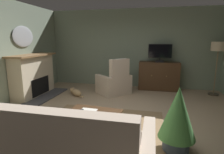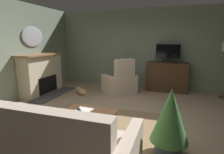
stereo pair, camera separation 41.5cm
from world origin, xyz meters
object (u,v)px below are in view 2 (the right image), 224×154
at_px(cat, 82,91).
at_px(wall_mirror_oval, 33,37).
at_px(coffee_table, 89,114).
at_px(potted_plant_tall_palm_by_window, 170,119).
at_px(tv_cabinet, 166,78).
at_px(tv_remote, 79,110).
at_px(armchair_in_far_corner, 120,83).
at_px(sofa_floral, 54,148).
at_px(folded_newspaper, 84,109).
at_px(television, 168,53).
at_px(fireplace, 42,75).

bearing_deg(cat, wall_mirror_oval, -169.17).
xyz_separation_m(coffee_table, potted_plant_tall_palm_by_window, (1.42, -0.19, 0.18)).
distance_m(tv_cabinet, coffee_table, 3.68).
relative_size(wall_mirror_oval, cat, 1.46).
bearing_deg(tv_remote, armchair_in_far_corner, -42.71).
distance_m(tv_cabinet, potted_plant_tall_palm_by_window, 3.67).
distance_m(tv_remote, armchair_in_far_corner, 2.70).
bearing_deg(potted_plant_tall_palm_by_window, sofa_floral, -147.96).
bearing_deg(tv_cabinet, wall_mirror_oval, -158.28).
bearing_deg(tv_remote, coffee_table, -123.60).
relative_size(wall_mirror_oval, tv_cabinet, 0.67).
height_order(folded_newspaper, sofa_floral, sofa_floral).
height_order(folded_newspaper, cat, folded_newspaper).
distance_m(television, potted_plant_tall_palm_by_window, 3.69).
bearing_deg(tv_cabinet, armchair_in_far_corner, -149.79).
distance_m(wall_mirror_oval, cat, 2.27).
height_order(fireplace, sofa_floral, fireplace).
distance_m(armchair_in_far_corner, cat, 1.25).
bearing_deg(tv_cabinet, folded_newspaper, -111.18).
xyz_separation_m(wall_mirror_oval, television, (3.99, 1.54, -0.52)).
bearing_deg(cat, tv_remote, -63.22).
bearing_deg(coffee_table, cat, 120.89).
relative_size(television, coffee_table, 0.75).
relative_size(television, potted_plant_tall_palm_by_window, 0.74).
height_order(sofa_floral, potted_plant_tall_palm_by_window, potted_plant_tall_palm_by_window).
bearing_deg(fireplace, potted_plant_tall_palm_by_window, -27.71).
bearing_deg(armchair_in_far_corner, tv_remote, -90.34).
relative_size(fireplace, armchair_in_far_corner, 1.43).
height_order(fireplace, armchair_in_far_corner, fireplace).
xyz_separation_m(fireplace, sofa_floral, (2.54, -2.96, -0.28)).
height_order(wall_mirror_oval, armchair_in_far_corner, wall_mirror_oval).
distance_m(tv_cabinet, sofa_floral, 4.71).
height_order(fireplace, tv_cabinet, fireplace).
bearing_deg(fireplace, television, 22.30).
relative_size(tv_cabinet, tv_remote, 7.94).
bearing_deg(tv_cabinet, coffee_table, -109.29).
bearing_deg(sofa_floral, potted_plant_tall_palm_by_window, 32.04).
bearing_deg(tv_remote, potted_plant_tall_palm_by_window, -138.15).
bearing_deg(fireplace, armchair_in_far_corner, 18.33).
bearing_deg(sofa_floral, television, 75.00).
bearing_deg(coffee_table, sofa_floral, -89.44).
relative_size(fireplace, tv_cabinet, 1.29).
height_order(wall_mirror_oval, potted_plant_tall_palm_by_window, wall_mirror_oval).
distance_m(fireplace, tv_cabinet, 4.07).
height_order(coffee_table, folded_newspaper, folded_newspaper).
bearing_deg(sofa_floral, fireplace, 130.64).
xyz_separation_m(fireplace, potted_plant_tall_palm_by_window, (3.95, -2.08, -0.05)).
distance_m(television, cat, 3.05).
distance_m(tv_remote, potted_plant_tall_palm_by_window, 1.62).
distance_m(coffee_table, potted_plant_tall_palm_by_window, 1.45).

